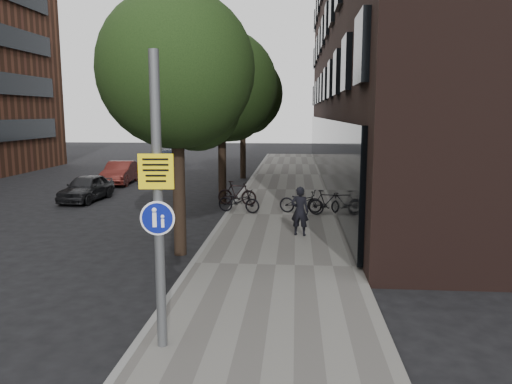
# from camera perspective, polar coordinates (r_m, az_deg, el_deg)

# --- Properties ---
(ground) EXTENTS (120.00, 120.00, 0.00)m
(ground) POSITION_cam_1_polar(r_m,az_deg,el_deg) (10.33, 0.08, -14.37)
(ground) COLOR black
(ground) RESTS_ON ground
(sidewalk) EXTENTS (4.50, 60.00, 0.12)m
(sidewalk) POSITION_cam_1_polar(r_m,az_deg,el_deg) (19.88, 3.06, -2.75)
(sidewalk) COLOR #63615B
(sidewalk) RESTS_ON ground
(curb_edge) EXTENTS (0.15, 60.00, 0.13)m
(curb_edge) POSITION_cam_1_polar(r_m,az_deg,el_deg) (20.06, -3.39, -2.63)
(curb_edge) COLOR slate
(curb_edge) RESTS_ON ground
(building_right_dark_brick) EXTENTS (12.00, 40.00, 18.00)m
(building_right_dark_brick) POSITION_cam_1_polar(r_m,az_deg,el_deg) (32.77, 19.08, 17.11)
(building_right_dark_brick) COLOR black
(building_right_dark_brick) RESTS_ON ground
(street_tree_near) EXTENTS (4.40, 4.40, 7.50)m
(street_tree_near) POSITION_cam_1_polar(r_m,az_deg,el_deg) (14.51, -8.69, 12.88)
(street_tree_near) COLOR black
(street_tree_near) RESTS_ON ground
(street_tree_mid) EXTENTS (5.00, 5.00, 7.80)m
(street_tree_mid) POSITION_cam_1_polar(r_m,az_deg,el_deg) (22.86, -3.74, 11.51)
(street_tree_mid) COLOR black
(street_tree_mid) RESTS_ON ground
(street_tree_far) EXTENTS (5.00, 5.00, 7.80)m
(street_tree_far) POSITION_cam_1_polar(r_m,az_deg,el_deg) (31.79, -1.37, 10.81)
(street_tree_far) COLOR black
(street_tree_far) RESTS_ON ground
(signpost) EXTENTS (0.58, 0.17, 4.98)m
(signpost) POSITION_cam_1_polar(r_m,az_deg,el_deg) (8.41, -11.12, -1.18)
(signpost) COLOR #595B5E
(signpost) RESTS_ON sidewalk
(pedestrian) EXTENTS (0.66, 0.51, 1.63)m
(pedestrian) POSITION_cam_1_polar(r_m,az_deg,el_deg) (16.40, 5.04, -2.18)
(pedestrian) COLOR black
(pedestrian) RESTS_ON sidewalk
(parked_bike_facade_near) EXTENTS (1.95, 1.17, 0.97)m
(parked_bike_facade_near) POSITION_cam_1_polar(r_m,az_deg,el_deg) (20.01, 5.23, -1.11)
(parked_bike_facade_near) COLOR black
(parked_bike_facade_near) RESTS_ON sidewalk
(parked_bike_facade_far) EXTENTS (1.63, 0.78, 0.95)m
(parked_bike_facade_far) POSITION_cam_1_polar(r_m,az_deg,el_deg) (20.11, 8.08, -1.15)
(parked_bike_facade_far) COLOR black
(parked_bike_facade_far) RESTS_ON sidewalk
(parked_bike_curb_near) EXTENTS (1.87, 1.06, 0.93)m
(parked_bike_curb_near) POSITION_cam_1_polar(r_m,az_deg,el_deg) (20.20, -1.97, -1.04)
(parked_bike_curb_near) COLOR black
(parked_bike_curb_near) RESTS_ON sidewalk
(parked_bike_curb_far) EXTENTS (1.82, 0.80, 1.06)m
(parked_bike_curb_far) POSITION_cam_1_polar(r_m,az_deg,el_deg) (21.79, -2.19, -0.13)
(parked_bike_curb_far) COLOR black
(parked_bike_curb_far) RESTS_ON sidewalk
(parked_car_near) EXTENTS (1.70, 3.74, 1.24)m
(parked_car_near) POSITION_cam_1_polar(r_m,az_deg,el_deg) (24.84, -18.82, 0.46)
(parked_car_near) COLOR black
(parked_car_near) RESTS_ON ground
(parked_car_mid) EXTENTS (1.72, 4.09, 1.32)m
(parked_car_mid) POSITION_cam_1_polar(r_m,az_deg,el_deg) (30.27, -15.27, 2.14)
(parked_car_mid) COLOR #5D1F1A
(parked_car_mid) RESTS_ON ground
(parked_car_far) EXTENTS (2.06, 4.46, 1.26)m
(parked_car_far) POSITION_cam_1_polar(r_m,az_deg,el_deg) (40.11, -9.99, 3.89)
(parked_car_far) COLOR #1C2333
(parked_car_far) RESTS_ON ground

